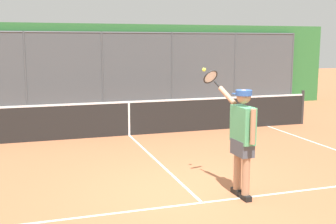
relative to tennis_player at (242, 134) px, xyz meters
The scene contains 5 objects.
ground_plane 1.36m from the tennis_player, 31.39° to the right, with size 60.00×60.00×0.00m, color #A8603D.
court_line_markings 1.36m from the tennis_player, 30.93° to the left, with size 8.78×9.73×0.01m.
fence_backdrop 10.36m from the tennis_player, 86.03° to the right, with size 19.24×1.37×3.25m.
tennis_net 5.35m from the tennis_player, 82.25° to the right, with size 11.28×0.09×1.07m.
tennis_player is the anchor object (origin of this frame).
Camera 1 is at (2.51, 6.57, 2.54)m, focal length 45.68 mm.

